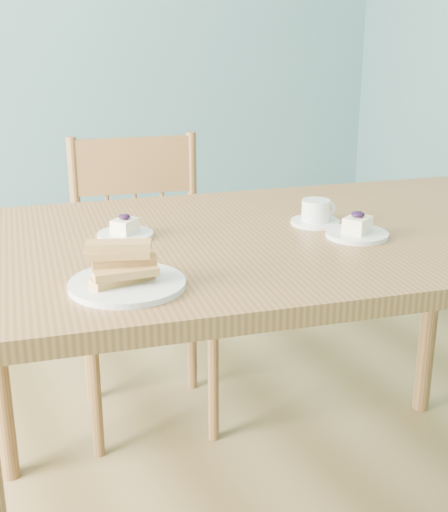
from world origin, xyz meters
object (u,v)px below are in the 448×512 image
(dining_chair, at_px, (143,282))
(coffee_cup, at_px, (316,214))
(cheesecake_plate_far, at_px, (125,231))
(biscotti_plate, at_px, (127,274))
(cheesecake_plate_near, at_px, (357,230))
(dining_table, at_px, (276,265))

(dining_chair, bearing_deg, coffee_cup, -55.40)
(cheesecake_plate_far, xyz_separation_m, biscotti_plate, (-0.10, -0.32, 0.01))
(dining_chair, height_order, cheesecake_plate_near, dining_chair)
(dining_chair, bearing_deg, cheesecake_plate_far, -100.68)
(cheesecake_plate_far, height_order, biscotti_plate, biscotti_plate)
(dining_table, relative_size, dining_chair, 1.74)
(coffee_cup, height_order, biscotti_plate, biscotti_plate)
(dining_chair, xyz_separation_m, coffee_cup, (0.26, -0.63, 0.37))
(biscotti_plate, bearing_deg, coffee_cup, 20.50)
(dining_table, height_order, cheesecake_plate_far, cheesecake_plate_far)
(coffee_cup, xyz_separation_m, biscotti_plate, (-0.58, -0.22, 0.00))
(dining_chair, distance_m, coffee_cup, 0.77)
(dining_table, bearing_deg, coffee_cup, 22.65)
(dining_chair, distance_m, cheesecake_plate_near, 0.89)
(dining_chair, bearing_deg, dining_table, -66.93)
(dining_chair, distance_m, cheesecake_plate_far, 0.66)
(dining_table, xyz_separation_m, biscotti_plate, (-0.45, -0.18, 0.11))
(dining_table, bearing_deg, dining_chair, 110.54)
(cheesecake_plate_far, distance_m, biscotti_plate, 0.34)
(dining_table, height_order, coffee_cup, coffee_cup)
(dining_table, relative_size, cheesecake_plate_far, 12.28)
(dining_table, height_order, biscotti_plate, biscotti_plate)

